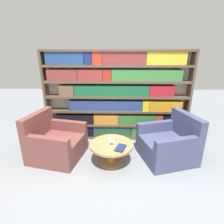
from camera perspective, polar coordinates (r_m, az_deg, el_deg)
ground_plane at (r=3.22m, az=1.56°, el=-18.77°), size 14.00×14.00×0.00m
bookshelf at (r=3.99m, az=1.55°, el=5.20°), size 3.26×0.30×2.03m
armchair_left at (r=3.63m, az=-18.03°, el=-9.60°), size 1.08×1.05×0.88m
armchair_right at (r=3.59m, az=18.06°, el=-9.97°), size 1.12×1.09×0.88m
coffee_table at (r=3.26m, az=-0.19°, el=-12.06°), size 0.78×0.78×0.40m
table_sign at (r=3.18m, az=-0.20°, el=-9.36°), size 0.10×0.06×0.15m
stray_book at (r=3.06m, az=2.80°, el=-11.63°), size 0.22×0.28×0.03m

